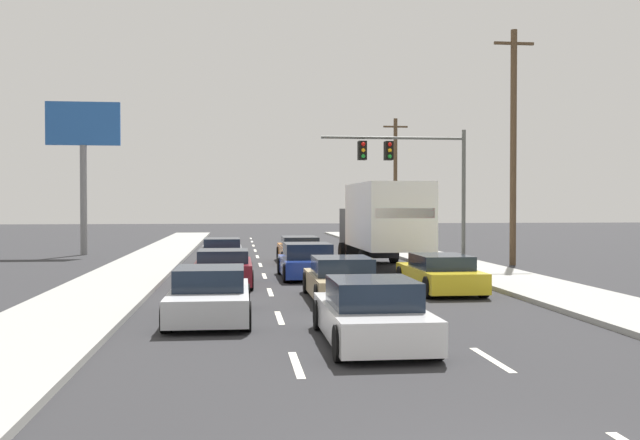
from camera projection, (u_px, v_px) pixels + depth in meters
name	position (u px, v px, depth m)	size (l,w,h in m)	color
ground_plane	(300.00, 267.00, 30.97)	(140.00, 140.00, 0.00)	#2B2B2D
sidewalk_right	(492.00, 275.00, 26.77)	(3.01, 80.00, 0.14)	#9E9E99
sidewalk_left	(122.00, 279.00, 25.24)	(3.01, 80.00, 0.14)	#9E9E99
lane_markings	(303.00, 269.00, 29.61)	(3.54, 57.00, 0.01)	silver
car_gray	(222.00, 252.00, 31.72)	(1.94, 4.15, 1.21)	slate
car_maroon	(223.00, 269.00, 23.74)	(1.95, 4.04, 1.21)	maroon
car_silver	(210.00, 296.00, 16.76)	(1.92, 4.49, 1.23)	#B7BABF
car_orange	(299.00, 250.00, 33.04)	(1.91, 4.61, 1.22)	orange
car_blue	(307.00, 262.00, 26.20)	(2.02, 4.11, 1.28)	#1E389E
car_tan	(342.00, 280.00, 20.16)	(1.88, 4.34, 1.21)	tan
car_white	(372.00, 314.00, 13.84)	(1.90, 4.26, 1.26)	white
box_truck	(383.00, 220.00, 29.63)	(2.73, 7.93, 3.54)	white
car_yellow	(440.00, 274.00, 22.20)	(1.85, 4.49, 1.15)	yellow
traffic_signal_mast	(405.00, 161.00, 36.31)	(7.47, 0.69, 6.51)	#595B56
utility_pole_mid	(513.00, 145.00, 31.64)	(1.80, 0.28, 10.39)	brown
utility_pole_far	(395.00, 178.00, 52.43)	(1.80, 0.28, 8.98)	brown
roadside_billboard	(83.00, 146.00, 38.10)	(3.86, 0.36, 8.15)	slate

